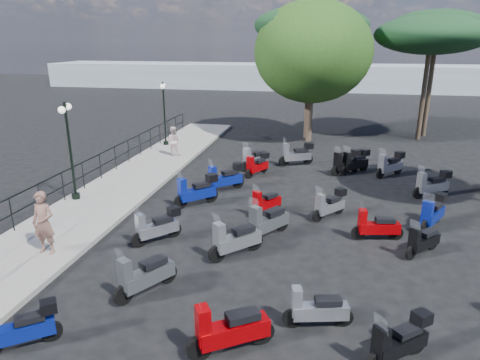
% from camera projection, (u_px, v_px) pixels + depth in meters
% --- Properties ---
extents(ground, '(120.00, 120.00, 0.00)m').
position_uv_depth(ground, '(263.00, 249.00, 12.57)').
color(ground, black).
rests_on(ground, ground).
extents(sidewalk, '(3.00, 30.00, 0.15)m').
position_uv_depth(sidewalk, '(109.00, 197.00, 16.57)').
color(sidewalk, slate).
rests_on(sidewalk, ground).
extents(railing, '(0.04, 26.04, 1.10)m').
position_uv_depth(railing, '(73.00, 176.00, 16.37)').
color(railing, black).
rests_on(railing, sidewalk).
extents(lamp_post_1, '(0.51, 1.03, 3.63)m').
position_uv_depth(lamp_post_1, '(70.00, 145.00, 15.51)').
color(lamp_post_1, black).
rests_on(lamp_post_1, sidewalk).
extents(lamp_post_2, '(0.50, 1.00, 3.54)m').
position_uv_depth(lamp_post_2, '(164.00, 109.00, 23.93)').
color(lamp_post_2, black).
rests_on(lamp_post_2, sidewalk).
extents(woman, '(0.67, 0.45, 1.80)m').
position_uv_depth(woman, '(44.00, 223.00, 11.77)').
color(woman, brown).
rests_on(woman, sidewalk).
extents(pedestrian_far, '(0.80, 0.66, 1.51)m').
position_uv_depth(pedestrian_far, '(173.00, 141.00, 22.05)').
color(pedestrian_far, beige).
rests_on(pedestrian_far, sidewalk).
extents(scooter_1, '(1.30, 1.04, 1.21)m').
position_uv_depth(scooter_1, '(21.00, 328.00, 8.38)').
color(scooter_1, black).
rests_on(scooter_1, ground).
extents(scooter_2, '(1.21, 1.32, 1.30)m').
position_uv_depth(scooter_2, '(157.00, 227.00, 12.88)').
color(scooter_2, black).
rests_on(scooter_2, ground).
extents(scooter_3, '(1.40, 1.40, 1.44)m').
position_uv_depth(scooter_3, '(197.00, 191.00, 15.76)').
color(scooter_3, black).
rests_on(scooter_3, ground).
extents(scooter_4, '(0.92, 1.43, 1.25)m').
position_uv_depth(scooter_4, '(257.00, 165.00, 19.28)').
color(scooter_4, black).
rests_on(scooter_4, ground).
extents(scooter_5, '(1.11, 1.52, 1.41)m').
position_uv_depth(scooter_5, '(254.00, 159.00, 20.24)').
color(scooter_5, black).
rests_on(scooter_5, ground).
extents(scooter_7, '(1.06, 1.57, 1.42)m').
position_uv_depth(scooter_7, '(144.00, 276.00, 10.18)').
color(scooter_7, black).
rests_on(scooter_7, ground).
extents(scooter_8, '(1.17, 1.58, 1.47)m').
position_uv_depth(scooter_8, '(267.00, 222.00, 13.15)').
color(scooter_8, black).
rests_on(scooter_8, ground).
extents(scooter_9, '(1.33, 1.39, 1.45)m').
position_uv_depth(scooter_9, '(235.00, 240.00, 11.98)').
color(scooter_9, black).
rests_on(scooter_9, ground).
extents(scooter_10, '(1.42, 1.33, 1.42)m').
position_uv_depth(scooter_10, '(225.00, 178.00, 17.30)').
color(scooter_10, black).
rests_on(scooter_10, ground).
extents(scooter_11, '(1.63, 1.00, 1.41)m').
position_uv_depth(scooter_11, '(297.00, 155.00, 20.89)').
color(scooter_11, black).
rests_on(scooter_11, ground).
extents(scooter_13, '(1.59, 1.10, 1.45)m').
position_uv_depth(scooter_13, '(229.00, 330.00, 8.25)').
color(scooter_13, black).
rests_on(scooter_13, ground).
extents(scooter_14, '(1.50, 0.60, 1.21)m').
position_uv_depth(scooter_14, '(317.00, 310.00, 9.02)').
color(scooter_14, black).
rests_on(scooter_14, ground).
extents(scooter_15, '(1.57, 0.57, 1.26)m').
position_uv_depth(scooter_15, '(376.00, 227.00, 13.01)').
color(scooter_15, black).
rests_on(scooter_15, ground).
extents(scooter_16, '(0.97, 1.26, 1.19)m').
position_uv_depth(scooter_16, '(266.00, 203.00, 14.99)').
color(scooter_16, black).
rests_on(scooter_16, ground).
extents(scooter_17, '(1.34, 1.35, 1.38)m').
position_uv_depth(scooter_17, '(346.00, 163.00, 19.53)').
color(scooter_17, black).
rests_on(scooter_17, ground).
extents(scooter_20, '(1.27, 1.09, 1.22)m').
position_uv_depth(scooter_20, '(399.00, 341.00, 8.00)').
color(scooter_20, black).
rests_on(scooter_20, ground).
extents(scooter_21, '(1.08, 1.14, 1.18)m').
position_uv_depth(scooter_21, '(422.00, 241.00, 12.11)').
color(scooter_21, black).
rests_on(scooter_21, ground).
extents(scooter_22, '(1.13, 1.29, 1.25)m').
position_uv_depth(scooter_22, '(330.00, 205.00, 14.64)').
color(scooter_22, black).
rests_on(scooter_22, ground).
extents(scooter_23, '(1.33, 1.33, 1.37)m').
position_uv_depth(scooter_23, '(390.00, 165.00, 19.17)').
color(scooter_23, black).
rests_on(scooter_23, ground).
extents(scooter_27, '(1.04, 1.55, 1.37)m').
position_uv_depth(scooter_27, '(433.00, 213.00, 13.82)').
color(scooter_27, black).
rests_on(scooter_27, ground).
extents(scooter_28, '(1.51, 1.02, 1.34)m').
position_uv_depth(scooter_28, '(432.00, 185.00, 16.58)').
color(scooter_28, black).
rests_on(scooter_28, ground).
extents(scooter_30, '(1.34, 1.35, 1.38)m').
position_uv_depth(scooter_30, '(355.00, 162.00, 19.59)').
color(scooter_30, black).
rests_on(scooter_30, ground).
extents(broadleaf_tree, '(6.81, 6.81, 8.11)m').
position_uv_depth(broadleaf_tree, '(313.00, 52.00, 24.52)').
color(broadleaf_tree, '#38281E').
rests_on(broadleaf_tree, ground).
extents(pine_0, '(5.49, 5.49, 7.63)m').
position_uv_depth(pine_0, '(438.00, 27.00, 25.45)').
color(pine_0, '#38281E').
rests_on(pine_0, ground).
extents(pine_1, '(6.45, 6.45, 7.29)m').
position_uv_depth(pine_1, '(431.00, 35.00, 24.68)').
color(pine_1, '#38281E').
rests_on(pine_1, ground).
extents(pine_2, '(6.71, 6.71, 7.85)m').
position_uv_depth(pine_2, '(311.00, 26.00, 24.98)').
color(pine_2, '#38281E').
rests_on(pine_2, ground).
extents(distant_hills, '(70.00, 8.00, 3.00)m').
position_uv_depth(distant_hills, '(316.00, 77.00, 54.04)').
color(distant_hills, gray).
rests_on(distant_hills, ground).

